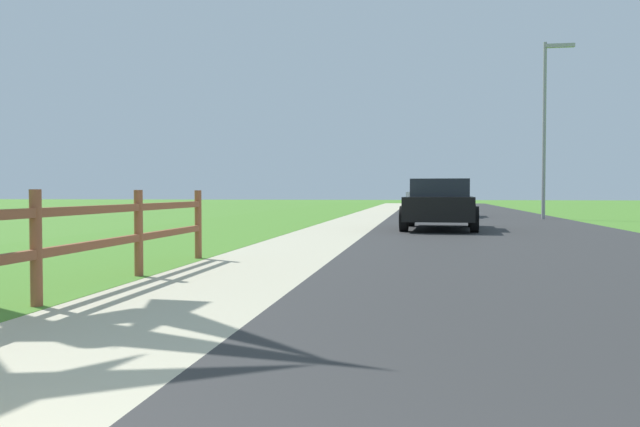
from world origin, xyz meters
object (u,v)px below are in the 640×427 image
at_px(parked_car_blue, 442,199).
at_px(parked_car_silver, 426,196).
at_px(parked_suv_black, 440,204).
at_px(street_lamp, 547,115).

distance_m(parked_car_blue, parked_car_silver, 10.07).
height_order(parked_suv_black, parked_car_silver, parked_car_silver).
bearing_deg(street_lamp, parked_suv_black, -119.53).
bearing_deg(parked_car_silver, street_lamp, -70.07).
xyz_separation_m(parked_car_blue, street_lamp, (3.93, -2.60, 3.30)).
xyz_separation_m(parked_suv_black, parked_car_silver, (-0.29, 20.23, 0.08)).
bearing_deg(parked_suv_black, parked_car_blue, 87.92).
relative_size(parked_suv_black, street_lamp, 0.66).
relative_size(parked_car_silver, street_lamp, 0.67).
relative_size(parked_car_blue, parked_car_silver, 1.05).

